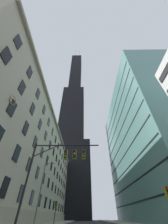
% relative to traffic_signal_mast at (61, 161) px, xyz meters
% --- Properties ---
extents(station_building, '(17.02, 74.37, 25.65)m').
position_rel_traffic_signal_mast_xyz_m(station_building, '(-15.27, 26.47, 6.86)').
color(station_building, '#B2A88E').
rests_on(station_building, ground).
extents(dark_skyscraper, '(27.17, 27.17, 195.09)m').
position_rel_traffic_signal_mast_xyz_m(dark_skyscraper, '(-7.88, 71.56, 50.52)').
color(dark_skyscraper, black).
rests_on(dark_skyscraper, ground).
extents(glass_office_midrise, '(15.65, 44.55, 42.33)m').
position_rel_traffic_signal_mast_xyz_m(glass_office_midrise, '(22.68, 26.14, 15.21)').
color(glass_office_midrise, slate).
rests_on(glass_office_midrise, ground).
extents(traffic_signal_mast, '(7.65, 0.63, 7.88)m').
position_rel_traffic_signal_mast_xyz_m(traffic_signal_mast, '(0.00, 0.00, 0.00)').
color(traffic_signal_mast, black).
rests_on(traffic_signal_mast, sidewalk_left).
extents(traffic_light_far_left, '(0.40, 0.63, 3.31)m').
position_rel_traffic_signal_mast_xyz_m(traffic_light_far_left, '(-2.46, 13.09, -3.18)').
color(traffic_light_far_left, black).
rests_on(traffic_light_far_left, sidewalk_left).
extents(street_lamppost, '(2.27, 0.32, 8.76)m').
position_rel_traffic_signal_mast_xyz_m(street_lamppost, '(-4.32, 9.59, -0.67)').
color(street_lamppost, '#47474C').
rests_on(street_lamppost, sidewalk_left).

